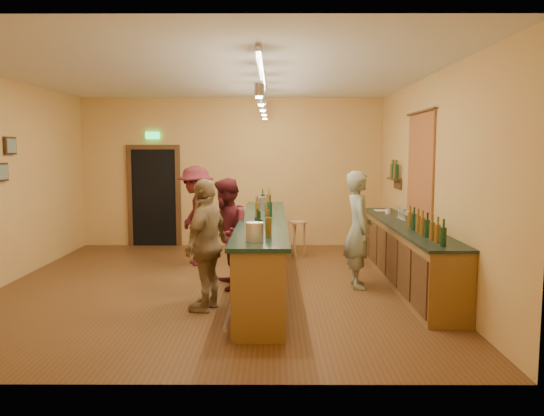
{
  "coord_description": "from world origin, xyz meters",
  "views": [
    {
      "loc": [
        0.9,
        -8.02,
        2.07
      ],
      "look_at": [
        0.88,
        0.2,
        1.18
      ],
      "focal_mm": 35.0,
      "sensor_mm": 36.0,
      "label": 1
    }
  ],
  "objects_px": {
    "back_counter": "(405,252)",
    "customer_b": "(206,245)",
    "tasting_bar": "(263,247)",
    "customer_c": "(196,215)",
    "bartender": "(358,230)",
    "customer_a": "(226,234)",
    "bar_stool": "(298,229)"
  },
  "relations": [
    {
      "from": "back_counter",
      "to": "customer_b",
      "type": "relative_size",
      "value": 2.65
    },
    {
      "from": "customer_a",
      "to": "customer_c",
      "type": "distance_m",
      "value": 1.83
    },
    {
      "from": "customer_b",
      "to": "bar_stool",
      "type": "xyz_separation_m",
      "value": [
        1.34,
        3.44,
        -0.3
      ]
    },
    {
      "from": "tasting_bar",
      "to": "customer_b",
      "type": "distance_m",
      "value": 1.45
    },
    {
      "from": "bar_stool",
      "to": "back_counter",
      "type": "bearing_deg",
      "value": -51.72
    },
    {
      "from": "customer_a",
      "to": "bar_stool",
      "type": "xyz_separation_m",
      "value": [
        1.18,
        2.36,
        -0.28
      ]
    },
    {
      "from": "customer_a",
      "to": "customer_b",
      "type": "relative_size",
      "value": 0.97
    },
    {
      "from": "bartender",
      "to": "customer_c",
      "type": "xyz_separation_m",
      "value": [
        -2.69,
        1.61,
        0.02
      ]
    },
    {
      "from": "bartender",
      "to": "customer_c",
      "type": "height_order",
      "value": "customer_c"
    },
    {
      "from": "customer_c",
      "to": "customer_b",
      "type": "bearing_deg",
      "value": -13.39
    },
    {
      "from": "customer_a",
      "to": "bar_stool",
      "type": "relative_size",
      "value": 2.37
    },
    {
      "from": "back_counter",
      "to": "tasting_bar",
      "type": "relative_size",
      "value": 0.89
    },
    {
      "from": "back_counter",
      "to": "customer_c",
      "type": "relative_size",
      "value": 2.52
    },
    {
      "from": "bartender",
      "to": "customer_a",
      "type": "xyz_separation_m",
      "value": [
        -2.0,
        -0.08,
        -0.05
      ]
    },
    {
      "from": "customer_b",
      "to": "tasting_bar",
      "type": "bearing_deg",
      "value": 170.29
    },
    {
      "from": "back_counter",
      "to": "customer_c",
      "type": "xyz_separation_m",
      "value": [
        -3.47,
        1.36,
        0.42
      ]
    },
    {
      "from": "bartender",
      "to": "customer_a",
      "type": "height_order",
      "value": "bartender"
    },
    {
      "from": "customer_c",
      "to": "bar_stool",
      "type": "xyz_separation_m",
      "value": [
        1.88,
        0.66,
        -0.34
      ]
    },
    {
      "from": "back_counter",
      "to": "customer_a",
      "type": "xyz_separation_m",
      "value": [
        -2.78,
        -0.33,
        0.35
      ]
    },
    {
      "from": "back_counter",
      "to": "customer_a",
      "type": "distance_m",
      "value": 2.82
    },
    {
      "from": "tasting_bar",
      "to": "bar_stool",
      "type": "relative_size",
      "value": 7.23
    },
    {
      "from": "tasting_bar",
      "to": "customer_a",
      "type": "xyz_separation_m",
      "value": [
        -0.55,
        -0.15,
        0.23
      ]
    },
    {
      "from": "tasting_bar",
      "to": "customer_c",
      "type": "distance_m",
      "value": 2.0
    },
    {
      "from": "bartender",
      "to": "customer_b",
      "type": "distance_m",
      "value": 2.45
    },
    {
      "from": "back_counter",
      "to": "tasting_bar",
      "type": "bearing_deg",
      "value": -175.36
    },
    {
      "from": "back_counter",
      "to": "customer_a",
      "type": "height_order",
      "value": "customer_a"
    },
    {
      "from": "tasting_bar",
      "to": "customer_b",
      "type": "height_order",
      "value": "customer_b"
    },
    {
      "from": "customer_c",
      "to": "bartender",
      "type": "bearing_deg",
      "value": 34.74
    },
    {
      "from": "back_counter",
      "to": "customer_c",
      "type": "distance_m",
      "value": 3.75
    },
    {
      "from": "tasting_bar",
      "to": "back_counter",
      "type": "bearing_deg",
      "value": 4.64
    },
    {
      "from": "customer_b",
      "to": "customer_c",
      "type": "height_order",
      "value": "customer_c"
    },
    {
      "from": "bartender",
      "to": "customer_a",
      "type": "bearing_deg",
      "value": 90.51
    }
  ]
}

